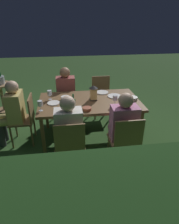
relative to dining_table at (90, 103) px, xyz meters
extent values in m
plane|color=#2D5123|center=(0.00, 0.00, -0.68)|extent=(16.00, 16.00, 0.00)
cube|color=brown|center=(0.00, 0.00, 0.03)|extent=(1.75, 1.01, 0.04)
cube|color=brown|center=(-0.80, -0.43, -0.34)|extent=(0.05, 0.05, 0.69)
cube|color=brown|center=(0.80, -0.43, -0.34)|extent=(0.05, 0.05, 0.69)
cube|color=brown|center=(-0.80, 0.43, -0.34)|extent=(0.05, 0.05, 0.69)
cube|color=brown|center=(0.80, 0.43, -0.34)|extent=(0.05, 0.05, 0.69)
cube|color=brown|center=(-0.39, 0.82, -0.25)|extent=(0.42, 0.40, 0.03)
cube|color=brown|center=(-0.39, 1.01, -0.02)|extent=(0.40, 0.03, 0.42)
cylinder|color=brown|center=(-0.21, 0.65, -0.47)|extent=(0.03, 0.03, 0.42)
cylinder|color=brown|center=(-0.57, 0.65, -0.47)|extent=(0.03, 0.03, 0.42)
cylinder|color=brown|center=(-0.21, 0.99, -0.47)|extent=(0.03, 0.03, 0.42)
cylinder|color=brown|center=(-0.57, 0.99, -0.47)|extent=(0.03, 0.03, 0.42)
cube|color=#C675A3|center=(-0.39, 0.76, 0.02)|extent=(0.38, 0.24, 0.50)
sphere|color=#D1A889|center=(-0.39, 0.76, 0.36)|extent=(0.21, 0.21, 0.21)
cylinder|color=#C675A3|center=(-0.30, 0.62, -0.22)|extent=(0.13, 0.36, 0.13)
cylinder|color=#C675A3|center=(-0.48, 0.62, -0.22)|extent=(0.13, 0.36, 0.13)
cylinder|color=#333338|center=(-0.30, 0.46, -0.46)|extent=(0.11, 0.11, 0.45)
cylinder|color=#333338|center=(-0.48, 0.46, -0.46)|extent=(0.11, 0.11, 0.45)
cube|color=brown|center=(0.39, 0.82, -0.25)|extent=(0.42, 0.40, 0.03)
cube|color=brown|center=(0.39, 1.01, -0.02)|extent=(0.40, 0.03, 0.42)
cylinder|color=brown|center=(0.57, 0.65, -0.47)|extent=(0.03, 0.03, 0.42)
cylinder|color=brown|center=(0.21, 0.65, -0.47)|extent=(0.03, 0.03, 0.42)
cylinder|color=brown|center=(0.57, 0.99, -0.47)|extent=(0.03, 0.03, 0.42)
cylinder|color=brown|center=(0.21, 0.99, -0.47)|extent=(0.03, 0.03, 0.42)
cube|color=white|center=(0.39, 0.76, 0.02)|extent=(0.38, 0.24, 0.50)
sphere|color=beige|center=(0.39, 0.76, 0.36)|extent=(0.21, 0.21, 0.21)
cylinder|color=white|center=(0.48, 0.62, -0.22)|extent=(0.13, 0.36, 0.13)
cylinder|color=white|center=(0.30, 0.62, -0.22)|extent=(0.13, 0.36, 0.13)
cylinder|color=#333338|center=(0.48, 0.46, -0.46)|extent=(0.11, 0.11, 0.45)
cylinder|color=#333338|center=(0.30, 0.46, -0.46)|extent=(0.11, 0.11, 0.45)
cube|color=brown|center=(-0.39, -0.82, -0.25)|extent=(0.42, 0.40, 0.03)
cube|color=brown|center=(-0.39, -1.01, -0.02)|extent=(0.40, 0.02, 0.42)
cylinder|color=brown|center=(-0.57, -0.65, -0.47)|extent=(0.03, 0.03, 0.42)
cylinder|color=brown|center=(-0.21, -0.65, -0.47)|extent=(0.03, 0.03, 0.42)
cylinder|color=brown|center=(-0.57, -0.99, -0.47)|extent=(0.03, 0.03, 0.42)
cylinder|color=brown|center=(-0.21, -0.99, -0.47)|extent=(0.03, 0.03, 0.42)
cube|color=brown|center=(0.39, -0.82, -0.25)|extent=(0.42, 0.40, 0.03)
cube|color=brown|center=(0.39, -1.01, -0.02)|extent=(0.40, 0.02, 0.42)
cylinder|color=brown|center=(0.21, -0.65, -0.47)|extent=(0.03, 0.03, 0.42)
cylinder|color=brown|center=(0.57, -0.65, -0.47)|extent=(0.03, 0.03, 0.42)
cylinder|color=brown|center=(0.21, -0.99, -0.47)|extent=(0.03, 0.03, 0.42)
cylinder|color=brown|center=(0.57, -0.99, -0.47)|extent=(0.03, 0.03, 0.42)
cube|color=#9E4C47|center=(0.39, -0.76, 0.02)|extent=(0.38, 0.24, 0.50)
sphere|color=#997051|center=(0.39, -0.76, 0.36)|extent=(0.21, 0.21, 0.21)
cylinder|color=#9E4C47|center=(0.30, -0.62, -0.22)|extent=(0.13, 0.36, 0.13)
cylinder|color=#9E4C47|center=(0.48, -0.62, -0.22)|extent=(0.13, 0.36, 0.13)
cylinder|color=#333338|center=(0.30, -0.46, -0.46)|extent=(0.11, 0.11, 0.45)
cylinder|color=#333338|center=(0.48, -0.46, -0.46)|extent=(0.11, 0.11, 0.45)
cube|color=brown|center=(1.19, 0.00, -0.25)|extent=(0.40, 0.42, 0.03)
cube|color=brown|center=(1.01, 0.00, -0.02)|extent=(0.03, 0.40, 0.42)
cylinder|color=brown|center=(1.36, 0.18, -0.47)|extent=(0.03, 0.03, 0.42)
cylinder|color=brown|center=(1.36, -0.18, -0.47)|extent=(0.03, 0.03, 0.42)
cylinder|color=brown|center=(1.02, 0.18, -0.47)|extent=(0.03, 0.03, 0.42)
cylinder|color=brown|center=(1.02, -0.18, -0.47)|extent=(0.03, 0.03, 0.42)
cube|color=tan|center=(1.25, 0.00, 0.02)|extent=(0.24, 0.38, 0.50)
sphere|color=#D1A889|center=(1.25, 0.00, 0.36)|extent=(0.21, 0.21, 0.21)
cylinder|color=tan|center=(1.39, 0.09, -0.22)|extent=(0.36, 0.13, 0.13)
cylinder|color=tan|center=(1.39, -0.09, -0.22)|extent=(0.36, 0.13, 0.13)
cylinder|color=#333338|center=(1.55, 0.09, -0.46)|extent=(0.11, 0.11, 0.45)
cylinder|color=#333338|center=(1.55, -0.09, -0.46)|extent=(0.11, 0.11, 0.45)
cube|color=black|center=(-0.07, -0.03, 0.06)|extent=(0.12, 0.12, 0.01)
cube|color=#F9D17A|center=(-0.07, -0.03, 0.17)|extent=(0.11, 0.11, 0.20)
cone|color=black|center=(-0.07, -0.03, 0.29)|extent=(0.15, 0.15, 0.05)
cylinder|color=#195128|center=(0.30, 0.39, 0.15)|extent=(0.07, 0.07, 0.20)
cylinder|color=#195128|center=(0.30, 0.39, 0.30)|extent=(0.03, 0.03, 0.09)
cylinder|color=silver|center=(0.68, -0.15, 0.05)|extent=(0.06, 0.06, 0.00)
cylinder|color=silver|center=(0.68, -0.15, 0.10)|extent=(0.01, 0.01, 0.08)
cylinder|color=silver|center=(0.68, -0.15, 0.18)|extent=(0.08, 0.08, 0.08)
cylinder|color=maroon|center=(0.68, -0.15, 0.15)|extent=(0.07, 0.07, 0.03)
cylinder|color=silver|center=(-0.39, 0.23, 0.05)|extent=(0.06, 0.06, 0.00)
cylinder|color=silver|center=(-0.39, 0.23, 0.10)|extent=(0.01, 0.01, 0.08)
cylinder|color=silver|center=(-0.39, 0.23, 0.18)|extent=(0.08, 0.08, 0.08)
cylinder|color=maroon|center=(-0.39, 0.23, 0.15)|extent=(0.07, 0.07, 0.03)
cylinder|color=silver|center=(0.81, 0.29, 0.05)|extent=(0.06, 0.06, 0.00)
cylinder|color=silver|center=(0.81, 0.29, 0.10)|extent=(0.01, 0.01, 0.08)
cylinder|color=silver|center=(0.81, 0.29, 0.18)|extent=(0.08, 0.08, 0.08)
cylinder|color=maroon|center=(0.81, 0.29, 0.15)|extent=(0.07, 0.07, 0.03)
cylinder|color=white|center=(0.62, 0.03, 0.06)|extent=(0.21, 0.21, 0.01)
cylinder|color=white|center=(-0.48, -0.13, 0.06)|extent=(0.26, 0.26, 0.01)
cylinder|color=white|center=(-0.29, -0.35, 0.06)|extent=(0.24, 0.24, 0.01)
cylinder|color=silver|center=(0.42, -0.11, 0.08)|extent=(0.15, 0.15, 0.06)
cylinder|color=#424C1E|center=(0.42, -0.11, 0.09)|extent=(0.13, 0.13, 0.02)
cylinder|color=#9E5138|center=(0.09, 0.36, 0.07)|extent=(0.14, 0.14, 0.05)
cylinder|color=tan|center=(0.09, 0.36, 0.08)|extent=(0.12, 0.12, 0.01)
cylinder|color=silver|center=(-0.76, 0.07, 0.08)|extent=(0.16, 0.16, 0.06)
cylinder|color=#477533|center=(-0.76, 0.07, 0.09)|extent=(0.14, 0.14, 0.02)
cylinder|color=#9E7A51|center=(1.89, -1.40, -0.03)|extent=(0.53, 0.53, 0.03)
cylinder|color=#9E7A51|center=(1.89, -1.40, -0.37)|extent=(0.07, 0.07, 0.63)
cylinder|color=#9E7A51|center=(1.89, -1.40, -0.67)|extent=(0.40, 0.40, 0.02)
cylinder|color=#1E5B2D|center=(1.84, -1.40, 0.16)|extent=(0.07, 0.07, 0.16)
camera|label=1|loc=(0.42, 3.10, 1.40)|focal=31.29mm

